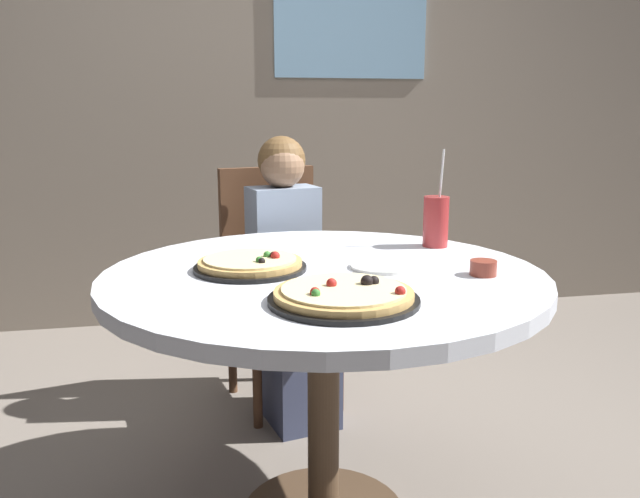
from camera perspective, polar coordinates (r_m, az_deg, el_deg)
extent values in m
cube|color=gray|center=(3.66, -6.28, 16.46)|extent=(5.20, 0.12, 2.90)
cube|color=#8CBFE5|center=(3.72, 2.81, 20.67)|extent=(0.85, 0.02, 0.74)
cylinder|color=silver|center=(1.73, 0.33, -2.61)|extent=(1.19, 1.19, 0.04)
cylinder|color=#4C3826|center=(1.85, 0.31, -13.59)|extent=(0.09, 0.09, 0.69)
cube|color=brown|center=(2.56, -3.30, -4.65)|extent=(0.48, 0.48, 0.04)
cube|color=brown|center=(2.67, -4.71, 1.74)|extent=(0.40, 0.12, 0.52)
cylinder|color=brown|center=(2.44, -5.63, -11.24)|extent=(0.04, 0.04, 0.41)
cylinder|color=brown|center=(2.55, 1.75, -10.07)|extent=(0.04, 0.04, 0.41)
cylinder|color=brown|center=(2.74, -7.87, -8.59)|extent=(0.04, 0.04, 0.41)
cylinder|color=brown|center=(2.84, -1.21, -7.70)|extent=(0.04, 0.04, 0.41)
cube|color=#3F4766|center=(2.49, -2.04, -10.17)|extent=(0.30, 0.36, 0.45)
cube|color=#8C9EB7|center=(2.49, -3.30, 0.52)|extent=(0.29, 0.21, 0.44)
sphere|color=#997051|center=(2.44, -3.39, 7.43)|extent=(0.17, 0.17, 0.17)
sphere|color=brown|center=(2.46, -3.56, 7.93)|extent=(0.18, 0.18, 0.18)
cylinder|color=black|center=(1.44, 2.12, -4.57)|extent=(0.34, 0.34, 0.01)
cylinder|color=tan|center=(1.44, 2.12, -4.03)|extent=(0.32, 0.32, 0.02)
cylinder|color=beige|center=(1.43, 2.13, -3.61)|extent=(0.28, 0.28, 0.01)
sphere|color=#B2231E|center=(1.40, 7.18, -3.77)|extent=(0.02, 0.02, 0.02)
sphere|color=black|center=(1.47, 4.22, -2.90)|extent=(0.03, 0.03, 0.03)
sphere|color=#B2231E|center=(1.45, 1.04, -3.09)|extent=(0.02, 0.02, 0.02)
sphere|color=#B2231E|center=(1.38, -0.45, -3.88)|extent=(0.02, 0.02, 0.02)
sphere|color=#387F33|center=(1.37, -0.38, -3.99)|extent=(0.02, 0.02, 0.02)
sphere|color=black|center=(1.48, 4.85, -2.87)|extent=(0.02, 0.02, 0.02)
cylinder|color=black|center=(1.74, -6.25, -1.69)|extent=(0.31, 0.31, 0.01)
cylinder|color=tan|center=(1.74, -6.26, -1.24)|extent=(0.28, 0.28, 0.02)
cylinder|color=beige|center=(1.73, -6.27, -0.88)|extent=(0.25, 0.25, 0.01)
sphere|color=#387F33|center=(1.69, -5.46, -0.96)|extent=(0.02, 0.02, 0.02)
sphere|color=#B2231E|center=(1.73, -4.01, -0.62)|extent=(0.03, 0.03, 0.03)
sphere|color=black|center=(1.74, -4.17, -0.56)|extent=(0.02, 0.02, 0.02)
sphere|color=black|center=(1.68, -5.22, -1.09)|extent=(0.02, 0.02, 0.02)
sphere|color=#387F33|center=(1.75, -4.74, -0.53)|extent=(0.02, 0.02, 0.02)
cylinder|color=#B73333|center=(2.05, 10.30, 2.42)|extent=(0.08, 0.08, 0.16)
cylinder|color=white|center=(2.04, 10.74, 5.70)|extent=(0.03, 0.03, 0.22)
cylinder|color=brown|center=(1.73, 14.38, -1.64)|extent=(0.07, 0.07, 0.04)
cylinder|color=white|center=(1.76, 5.65, -1.56)|extent=(0.18, 0.18, 0.01)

